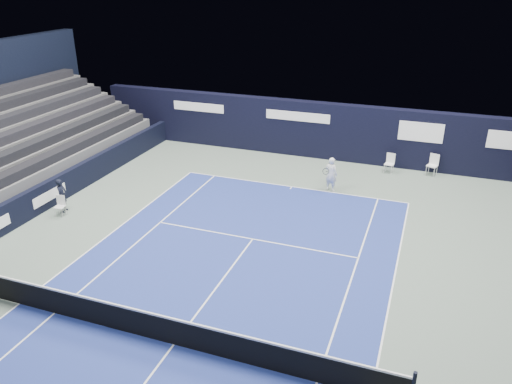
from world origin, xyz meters
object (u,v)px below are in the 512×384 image
at_px(folding_chair_back_b, 433,163).
at_px(tennis_net, 172,330).
at_px(folding_chair_back_a, 390,162).
at_px(tennis_player, 331,174).
at_px(line_judge_chair, 60,204).

bearing_deg(folding_chair_back_b, tennis_net, -93.49).
distance_m(folding_chair_back_a, tennis_player, 4.12).
relative_size(line_judge_chair, tennis_player, 0.53).
distance_m(line_judge_chair, tennis_net, 10.15).
distance_m(line_judge_chair, tennis_player, 12.18).
relative_size(folding_chair_back_a, tennis_net, 0.08).
xyz_separation_m(line_judge_chair, tennis_net, (8.46, -5.61, 0.01)).
distance_m(folding_chair_back_b, tennis_player, 5.85).
distance_m(folding_chair_back_b, line_judge_chair, 17.99).
bearing_deg(folding_chair_back_b, tennis_player, -121.82).
xyz_separation_m(folding_chair_back_b, tennis_player, (-4.48, -3.76, 0.21)).
bearing_deg(tennis_player, folding_chair_back_b, 40.00).
height_order(folding_chair_back_a, tennis_player, tennis_player).
bearing_deg(folding_chair_back_b, folding_chair_back_a, -151.23).
height_order(folding_chair_back_a, tennis_net, tennis_net).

